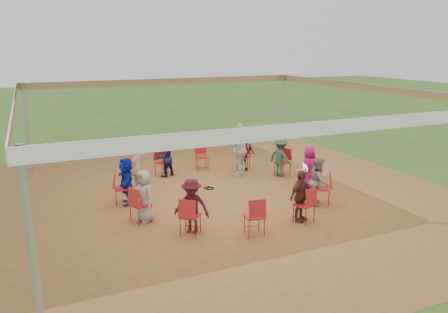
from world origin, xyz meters
name	(u,v)px	position (x,y,z in m)	size (l,w,h in m)	color
ground	(223,195)	(0.00, 0.00, 0.00)	(80.00, 80.00, 0.00)	#33571B
dirt_patch	(223,195)	(0.00, 0.00, 0.01)	(13.00, 13.00, 0.00)	brown
tent	(222,114)	(0.00, 0.00, 2.37)	(10.33, 10.33, 3.00)	#B2B2B7
chair_0	(312,173)	(2.77, -0.44, 0.45)	(0.42, 0.44, 0.90)	#B41A21
chair_1	(283,162)	(2.62, 1.00, 0.45)	(0.42, 0.44, 0.90)	#B41A21
chair_2	(244,157)	(1.77, 2.18, 0.45)	(0.42, 0.44, 0.90)	#B41A21
chair_3	(202,157)	(0.44, 2.77, 0.45)	(0.42, 0.44, 0.90)	#B41A21
chair_4	(163,163)	(-1.00, 2.62, 0.45)	(0.42, 0.44, 0.90)	#B41A21
chair_5	(133,173)	(-2.18, 1.77, 0.45)	(0.42, 0.44, 0.90)	#B41A21
chair_6	(122,188)	(-2.77, 0.44, 0.45)	(0.42, 0.44, 0.90)	#B41A21
chair_7	(141,205)	(-2.62, -1.00, 0.45)	(0.42, 0.44, 0.90)	#B41A21
chair_8	(190,216)	(-1.77, -2.18, 0.45)	(0.42, 0.44, 0.90)	#B41A21
chair_9	(254,216)	(-0.44, -2.77, 0.45)	(0.42, 0.44, 0.90)	#B41A21
chair_10	(304,205)	(1.00, -2.62, 0.45)	(0.42, 0.44, 0.90)	#B41A21
chair_11	(323,188)	(2.18, -1.77, 0.45)	(0.42, 0.44, 0.90)	#B41A21
person_seated_0	(309,167)	(2.65, -0.42, 0.65)	(0.63, 0.35, 1.29)	#9B115D
person_seated_1	(281,157)	(2.51, 0.96, 0.65)	(0.83, 0.41, 1.29)	#295034
person_seated_2	(243,152)	(1.69, 2.08, 0.65)	(0.76, 0.39, 1.29)	black
person_seated_3	(165,157)	(-0.96, 2.51, 0.65)	(0.63, 0.36, 1.29)	#15173D
person_seated_4	(136,167)	(-2.08, 1.69, 0.65)	(0.47, 0.31, 1.29)	tan
person_seated_5	(126,181)	(-2.65, 0.42, 0.65)	(1.20, 0.45, 1.29)	#0B1C99
person_seated_6	(144,196)	(-2.51, -0.96, 0.65)	(0.63, 0.35, 1.29)	#A29A90
person_seated_7	(192,206)	(-1.69, -2.08, 0.65)	(0.83, 0.41, 1.29)	#3E1019
person_seated_8	(300,196)	(0.96, -2.51, 0.65)	(0.76, 0.39, 1.29)	brown
person_seated_9	(318,181)	(2.08, -1.69, 0.65)	(0.63, 0.36, 1.29)	gray
standing_person	(241,150)	(1.32, 1.50, 0.89)	(1.04, 0.53, 1.77)	silver
cable_coil	(209,188)	(-0.12, 0.71, 0.02)	(0.36, 0.36, 0.03)	black
laptop	(304,169)	(2.49, -0.40, 0.61)	(0.30, 0.36, 0.22)	#B7B7BC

